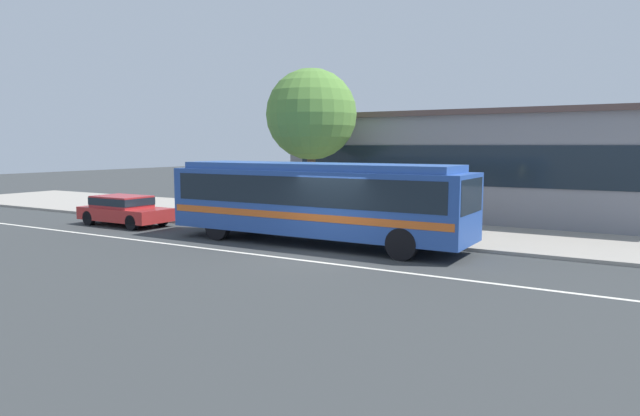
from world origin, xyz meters
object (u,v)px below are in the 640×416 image
(pedestrian_walking_along_curb, at_px, (423,213))
(street_tree_near_stop, at_px, (311,115))
(pedestrian_waiting_near_sign, at_px, (277,201))
(pedestrian_standing_by_tree, at_px, (371,208))
(sedan_behind_bus, at_px, (124,209))
(bus_stop_sign, at_px, (459,199))
(transit_bus, at_px, (316,197))

(pedestrian_walking_along_curb, xyz_separation_m, street_tree_near_stop, (-6.05, 2.21, 3.74))
(pedestrian_waiting_near_sign, distance_m, pedestrian_standing_by_tree, 4.31)
(sedan_behind_bus, bearing_deg, pedestrian_walking_along_curb, 10.78)
(sedan_behind_bus, height_order, pedestrian_waiting_near_sign, pedestrian_waiting_near_sign)
(pedestrian_standing_by_tree, height_order, street_tree_near_stop, street_tree_near_stop)
(pedestrian_waiting_near_sign, relative_size, bus_stop_sign, 0.74)
(pedestrian_waiting_near_sign, bearing_deg, transit_bus, -35.73)
(pedestrian_waiting_near_sign, bearing_deg, bus_stop_sign, -3.71)
(sedan_behind_bus, distance_m, street_tree_near_stop, 9.17)
(pedestrian_standing_by_tree, relative_size, bus_stop_sign, 0.70)
(bus_stop_sign, relative_size, street_tree_near_stop, 0.36)
(pedestrian_walking_along_curb, bearing_deg, pedestrian_waiting_near_sign, 178.31)
(pedestrian_walking_along_curb, xyz_separation_m, pedestrian_standing_by_tree, (-2.19, 0.27, 0.02))
(transit_bus, height_order, street_tree_near_stop, street_tree_near_stop)
(pedestrian_walking_along_curb, distance_m, street_tree_near_stop, 7.45)
(pedestrian_waiting_near_sign, bearing_deg, sedan_behind_bus, -157.37)
(pedestrian_waiting_near_sign, distance_m, pedestrian_walking_along_curb, 6.50)
(pedestrian_waiting_near_sign, height_order, bus_stop_sign, bus_stop_sign)
(pedestrian_standing_by_tree, height_order, bus_stop_sign, bus_stop_sign)
(pedestrian_waiting_near_sign, relative_size, pedestrian_walking_along_curb, 1.08)
(sedan_behind_bus, relative_size, pedestrian_waiting_near_sign, 2.42)
(street_tree_near_stop, bearing_deg, transit_bus, -56.73)
(transit_bus, bearing_deg, sedan_behind_bus, -178.73)
(transit_bus, distance_m, pedestrian_walking_along_curb, 3.89)
(pedestrian_walking_along_curb, relative_size, pedestrian_standing_by_tree, 0.98)
(pedestrian_walking_along_curb, bearing_deg, street_tree_near_stop, 159.91)
(sedan_behind_bus, xyz_separation_m, pedestrian_waiting_near_sign, (6.32, 2.63, 0.43))
(transit_bus, xyz_separation_m, pedestrian_waiting_near_sign, (-3.36, 2.42, -0.51))
(transit_bus, relative_size, pedestrian_waiting_near_sign, 6.31)
(street_tree_near_stop, bearing_deg, pedestrian_waiting_near_sign, -102.52)
(transit_bus, relative_size, street_tree_near_stop, 1.65)
(pedestrian_walking_along_curb, bearing_deg, sedan_behind_bus, -169.22)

